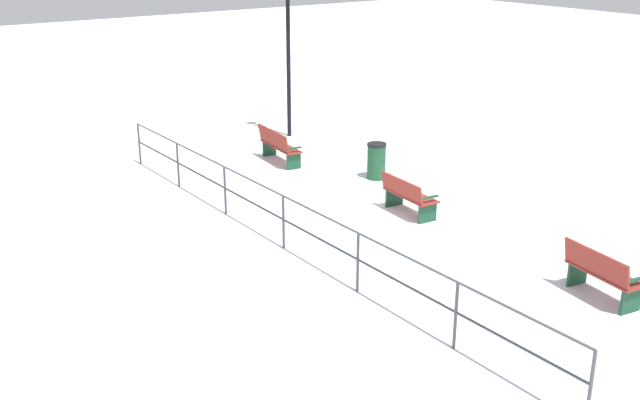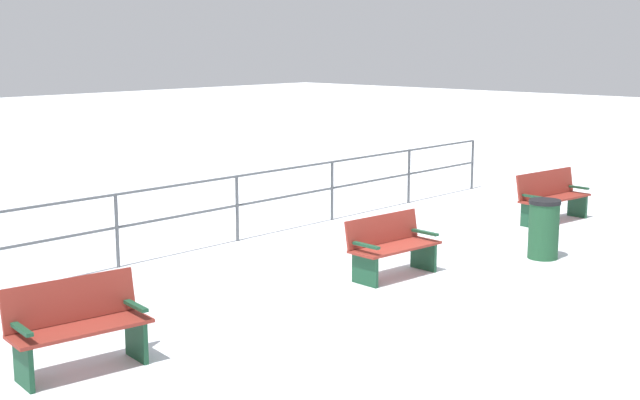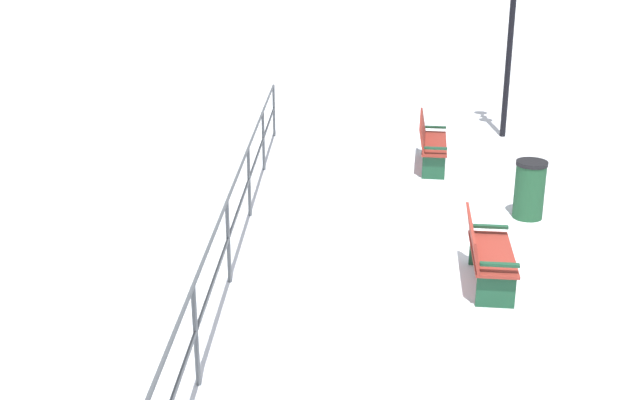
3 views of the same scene
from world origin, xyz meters
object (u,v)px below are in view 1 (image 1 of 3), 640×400
Objects in this scene: bench_nearest at (602,273)px; bench_second at (408,195)px; trash_bin at (376,161)px; lamppost_middle at (288,24)px; bench_third at (278,145)px.

bench_nearest is 1.00× the size of bench_second.
bench_nearest is at bearing -98.90° from trash_bin.
trash_bin is (1.13, 7.20, -0.02)m from bench_nearest.
bench_second is at bearing 97.58° from bench_nearest.
trash_bin is at bearing -96.32° from lamppost_middle.
bench_third is at bearing 97.08° from bench_second.
bench_third reaches higher than bench_second.
bench_second is 0.85× the size of bench_third.
bench_third is (-0.10, 9.73, 0.01)m from bench_nearest.
bench_third reaches higher than trash_bin.
bench_third is at bearing -129.33° from lamppost_middle.
bench_nearest is 1.60× the size of trash_bin.
lamppost_middle is at bearing 90.67° from bench_nearest.
bench_third is at bearing 99.16° from bench_nearest.
lamppost_middle is (1.64, 11.86, 2.79)m from bench_nearest.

